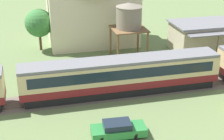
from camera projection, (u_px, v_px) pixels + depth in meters
ground_plane at (148, 88)px, 38.47m from camera, size 600.00×600.00×0.00m
passenger_train at (124, 74)px, 36.51m from camera, size 67.03×3.00×3.96m
railway_track at (134, 91)px, 37.64m from camera, size 107.73×3.60×0.04m
station_building at (203, 36)px, 49.00m from camera, size 9.03×7.35×4.15m
station_house_grey_roof at (92, 9)px, 50.96m from camera, size 13.97×8.62×10.23m
water_tower at (129, 17)px, 44.73m from camera, size 4.50×4.50×7.62m
parked_car_green at (118, 129)px, 29.50m from camera, size 4.83×2.11×1.40m
yard_tree_0 at (39, 23)px, 48.39m from camera, size 3.97×3.97×6.00m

